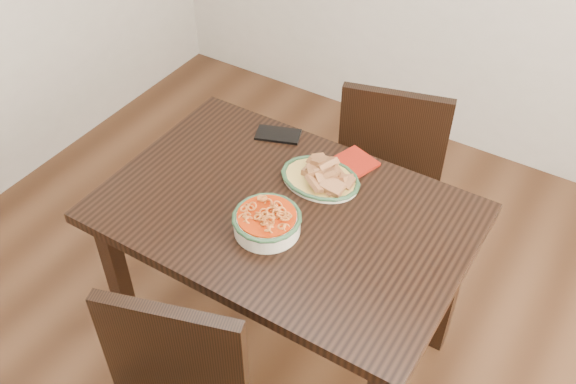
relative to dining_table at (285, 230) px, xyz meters
The scene contains 7 objects.
floor 0.66m from the dining_table, 70.41° to the right, with size 3.50×3.50×0.00m, color #392012.
dining_table is the anchor object (origin of this frame).
chair_far 0.74m from the dining_table, 83.86° to the left, with size 0.52×0.52×0.89m.
fish_plate 0.23m from the dining_table, 80.51° to the left, with size 0.28×0.22×0.11m.
noodle_bowl 0.18m from the dining_table, 88.14° to the right, with size 0.22×0.22×0.08m.
smartphone 0.41m from the dining_table, 125.71° to the left, with size 0.16×0.09×0.01m, color black.
napkin 0.36m from the dining_table, 75.08° to the left, with size 0.13×0.11×0.01m, color maroon.
Camera 1 is at (0.77, -1.16, 2.21)m, focal length 40.00 mm.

